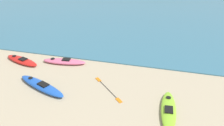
% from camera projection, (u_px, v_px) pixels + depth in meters
% --- Properties ---
extents(kayak_on_sand_0, '(2.79, 1.56, 0.29)m').
position_uv_depth(kayak_on_sand_0, '(22.00, 60.00, 16.86)').
color(kayak_on_sand_0, red).
rests_on(kayak_on_sand_0, ground_plane).
extents(kayak_on_sand_1, '(3.41, 2.00, 0.34)m').
position_uv_depth(kayak_on_sand_1, '(42.00, 86.00, 14.06)').
color(kayak_on_sand_1, blue).
rests_on(kayak_on_sand_1, ground_plane).
extents(kayak_on_sand_3, '(2.84, 1.04, 0.32)m').
position_uv_depth(kayak_on_sand_3, '(64.00, 61.00, 16.71)').
color(kayak_on_sand_3, '#E5668C').
rests_on(kayak_on_sand_3, ground_plane).
extents(kayak_on_sand_4, '(0.96, 3.15, 0.31)m').
position_uv_depth(kayak_on_sand_4, '(169.00, 110.00, 12.19)').
color(kayak_on_sand_4, '#8CCC2D').
rests_on(kayak_on_sand_4, ground_plane).
extents(loose_paddle, '(2.06, 2.13, 0.03)m').
position_uv_depth(loose_paddle, '(108.00, 89.00, 14.01)').
color(loose_paddle, black).
rests_on(loose_paddle, ground_plane).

